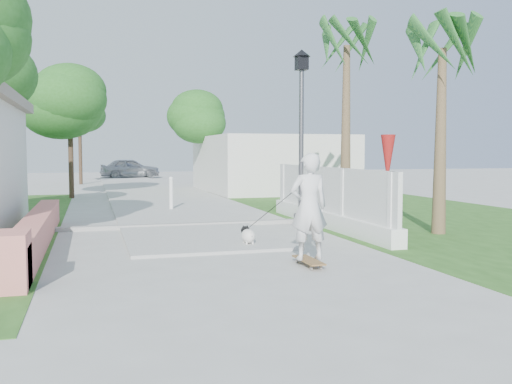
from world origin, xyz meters
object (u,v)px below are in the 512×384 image
object	(u,v)px
skateboarder	(289,210)
parked_car	(130,168)
bollard	(171,192)
patio_umbrella	(388,160)
street_lamp	(301,130)
dog	(248,235)

from	to	relation	value
skateboarder	parked_car	bearing A→B (deg)	-87.48
bollard	patio_umbrella	world-z (taller)	patio_umbrella
skateboarder	parked_car	world-z (taller)	skateboarder
skateboarder	bollard	bearing A→B (deg)	-83.26
street_lamp	parked_car	size ratio (longest dim) A/B	1.09
skateboarder	parked_car	xyz separation A→B (m)	(-0.62, 31.60, -0.18)
patio_umbrella	skateboarder	size ratio (longest dim) A/B	0.81
patio_umbrella	dog	distance (m)	4.64
skateboarder	parked_car	distance (m)	31.61
street_lamp	skateboarder	bearing A→B (deg)	-113.25
street_lamp	patio_umbrella	size ratio (longest dim) A/B	1.93
patio_umbrella	parked_car	bearing A→B (deg)	98.84
dog	parked_car	xyz separation A→B (m)	(-0.34, 29.95, 0.47)
patio_umbrella	street_lamp	bearing A→B (deg)	152.24
street_lamp	patio_umbrella	xyz separation A→B (m)	(1.90, -1.00, -0.74)
patio_umbrella	skateboarder	world-z (taller)	patio_umbrella
dog	skateboarder	bearing A→B (deg)	-81.36
bollard	dog	xyz separation A→B (m)	(0.55, -7.21, -0.36)
bollard	dog	distance (m)	7.24
dog	patio_umbrella	bearing A→B (deg)	21.76
bollard	skateboarder	size ratio (longest dim) A/B	0.39
bollard	patio_umbrella	bearing A→B (deg)	-50.09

